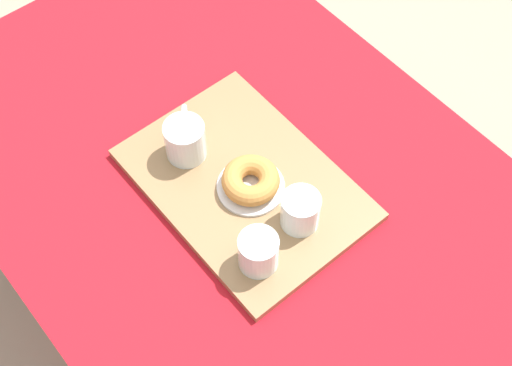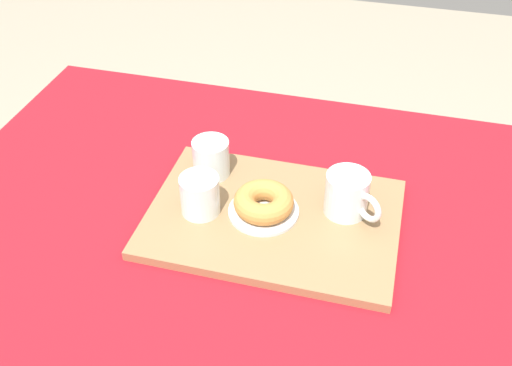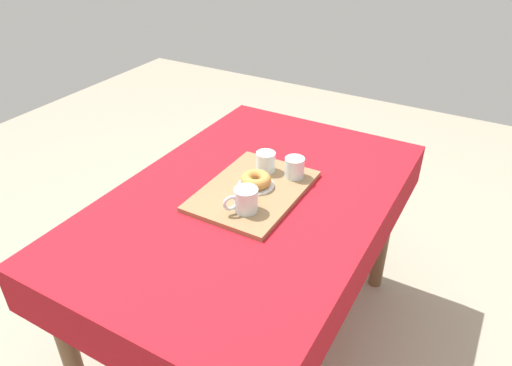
% 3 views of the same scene
% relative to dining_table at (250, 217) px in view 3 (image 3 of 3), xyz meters
% --- Properties ---
extents(ground_plane, '(6.00, 6.00, 0.00)m').
position_rel_dining_table_xyz_m(ground_plane, '(0.00, 0.00, -0.67)').
color(ground_plane, gray).
extents(dining_table, '(1.41, 0.93, 0.77)m').
position_rel_dining_table_xyz_m(dining_table, '(0.00, 0.00, 0.00)').
color(dining_table, '#A8141E').
rests_on(dining_table, ground).
extents(serving_tray, '(0.47, 0.33, 0.02)m').
position_rel_dining_table_xyz_m(serving_tray, '(0.02, -0.00, 0.10)').
color(serving_tray, olive).
rests_on(serving_tray, dining_table).
extents(tea_mug_left, '(0.11, 0.09, 0.08)m').
position_rel_dining_table_xyz_m(tea_mug_left, '(-0.11, -0.04, 0.15)').
color(tea_mug_left, silver).
rests_on(tea_mug_left, serving_tray).
extents(water_glass_near, '(0.07, 0.07, 0.08)m').
position_rel_dining_table_xyz_m(water_glass_near, '(0.17, -0.09, 0.15)').
color(water_glass_near, silver).
rests_on(water_glass_near, serving_tray).
extents(water_glass_far, '(0.07, 0.07, 0.08)m').
position_rel_dining_table_xyz_m(water_glass_far, '(0.16, 0.02, 0.15)').
color(water_glass_far, silver).
rests_on(water_glass_far, serving_tray).
extents(donut_plate_left, '(0.13, 0.13, 0.01)m').
position_rel_dining_table_xyz_m(donut_plate_left, '(0.04, -0.00, 0.12)').
color(donut_plate_left, silver).
rests_on(donut_plate_left, serving_tray).
extents(sugar_donut_left, '(0.11, 0.11, 0.04)m').
position_rel_dining_table_xyz_m(sugar_donut_left, '(0.04, -0.00, 0.14)').
color(sugar_donut_left, '#BC7F3D').
rests_on(sugar_donut_left, donut_plate_left).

